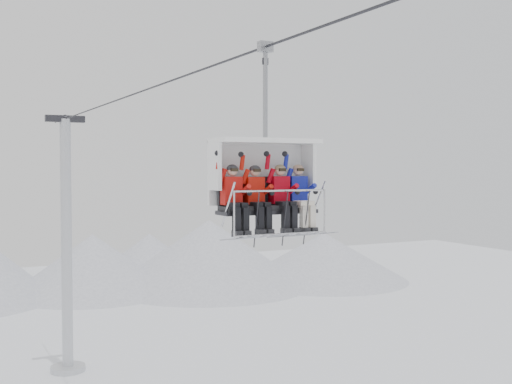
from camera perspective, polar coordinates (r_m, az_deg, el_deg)
name	(u,v)px	position (r m, az deg, el deg)	size (l,w,h in m)	color
lift_tower_right	(67,262)	(35.26, -16.47, -6.03)	(2.00, 1.80, 13.48)	#B8BAC0
haul_cable	(256,50)	(14.06, 0.00, 12.49)	(0.06, 0.06, 50.00)	#29292E
chairlift_carrier	(263,174)	(13.56, 0.59, 1.63)	(2.27, 1.17, 3.98)	black
skier_far_left	(234,197)	(12.94, -1.96, -0.45)	(0.39, 1.69, 1.56)	red
skier_center_left	(257,197)	(13.17, 0.07, -0.43)	(0.38, 1.69, 1.54)	red
skier_center_right	(282,196)	(13.45, 2.33, -0.35)	(0.39, 1.69, 1.56)	#B80515
skier_far_right	(300,196)	(13.67, 3.93, -0.31)	(0.39, 1.69, 1.56)	#16209D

